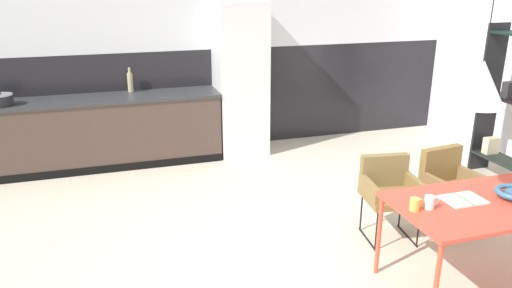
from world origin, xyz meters
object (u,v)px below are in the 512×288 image
(dining_table, at_px, (495,206))
(armchair_head_of_table, at_px, (389,186))
(refrigerator_column, at_px, (240,80))
(mug_tall_blue, at_px, (430,202))
(open_book, at_px, (463,200))
(armchair_corner_seat, at_px, (448,179))
(cooking_pot, at_px, (1,100))
(pendant_lamp_over_table_near, at_px, (481,84))
(mug_short_terracotta, at_px, (415,204))
(bottle_vinegar_dark, at_px, (130,82))

(dining_table, xyz_separation_m, armchair_head_of_table, (-0.35, 0.91, -0.17))
(refrigerator_column, height_order, mug_tall_blue, refrigerator_column)
(open_book, bearing_deg, refrigerator_column, 102.48)
(armchair_head_of_table, relative_size, armchair_corner_seat, 0.97)
(armchair_head_of_table, distance_m, cooking_pot, 4.48)
(pendant_lamp_over_table_near, bearing_deg, mug_tall_blue, 167.50)
(armchair_head_of_table, distance_m, mug_tall_blue, 0.95)
(dining_table, height_order, mug_short_terracotta, mug_short_terracotta)
(cooking_pot, height_order, pendant_lamp_over_table_near, pendant_lamp_over_table_near)
(pendant_lamp_over_table_near, bearing_deg, mug_short_terracotta, 171.01)
(refrigerator_column, relative_size, dining_table, 1.29)
(mug_short_terracotta, bearing_deg, refrigerator_column, 95.28)
(armchair_head_of_table, xyz_separation_m, pendant_lamp_over_table_near, (0.03, -0.94, 1.15))
(armchair_corner_seat, bearing_deg, cooking_pot, -39.17)
(refrigerator_column, relative_size, cooking_pot, 7.62)
(refrigerator_column, height_order, bottle_vinegar_dark, refrigerator_column)
(refrigerator_column, relative_size, mug_short_terracotta, 17.20)
(dining_table, distance_m, armchair_corner_seat, 0.94)
(mug_tall_blue, relative_size, pendant_lamp_over_table_near, 0.10)
(mug_short_terracotta, height_order, cooking_pot, cooking_pot)
(armchair_head_of_table, distance_m, bottle_vinegar_dark, 3.65)
(mug_tall_blue, height_order, mug_short_terracotta, mug_tall_blue)
(cooking_pot, relative_size, pendant_lamp_over_table_near, 0.21)
(open_book, distance_m, bottle_vinegar_dark, 4.39)
(mug_tall_blue, distance_m, mug_short_terracotta, 0.12)
(cooking_pot, bearing_deg, bottle_vinegar_dark, 11.88)
(dining_table, bearing_deg, bottle_vinegar_dark, 122.66)
(armchair_corner_seat, distance_m, mug_tall_blue, 1.23)
(armchair_head_of_table, height_order, armchair_corner_seat, armchair_corner_seat)
(armchair_head_of_table, relative_size, cooking_pot, 2.86)
(cooking_pot, xyz_separation_m, pendant_lamp_over_table_near, (3.64, -3.55, 0.68))
(armchair_corner_seat, xyz_separation_m, cooking_pot, (-4.24, 2.64, 0.47))
(mug_tall_blue, relative_size, bottle_vinegar_dark, 0.38)
(armchair_corner_seat, bearing_deg, pendant_lamp_over_table_near, 49.25)
(refrigerator_column, bearing_deg, cooking_pot, -178.07)
(cooking_pot, distance_m, pendant_lamp_over_table_near, 5.13)
(dining_table, relative_size, cooking_pot, 5.92)
(refrigerator_column, relative_size, bottle_vinegar_dark, 6.37)
(open_book, relative_size, mug_tall_blue, 2.54)
(mug_tall_blue, bearing_deg, mug_short_terracotta, 178.38)
(dining_table, bearing_deg, refrigerator_column, 105.76)
(refrigerator_column, relative_size, pendant_lamp_over_table_near, 1.63)
(open_book, bearing_deg, armchair_head_of_table, 97.56)
(refrigerator_column, relative_size, open_book, 6.65)
(armchair_corner_seat, relative_size, open_book, 2.58)
(bottle_vinegar_dark, bearing_deg, open_book, -59.43)
(mug_tall_blue, height_order, bottle_vinegar_dark, bottle_vinegar_dark)
(refrigerator_column, height_order, armchair_corner_seat, refrigerator_column)
(refrigerator_column, relative_size, armchair_corner_seat, 2.58)
(refrigerator_column, height_order, armchair_head_of_table, refrigerator_column)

